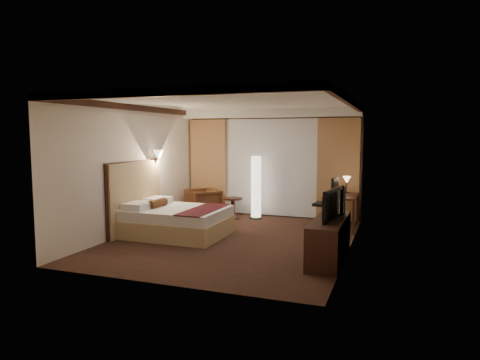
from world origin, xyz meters
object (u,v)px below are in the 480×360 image
(armchair, at_px, (203,201))
(office_chair, at_px, (325,202))
(bed, at_px, (178,222))
(floor_lamp, at_px, (256,187))
(dresser, at_px, (329,239))
(desk, at_px, (344,212))
(side_table, at_px, (233,208))
(television, at_px, (328,201))

(armchair, bearing_deg, office_chair, 38.06)
(bed, height_order, floor_lamp, floor_lamp)
(dresser, bearing_deg, office_chair, 100.54)
(bed, relative_size, dresser, 1.11)
(desk, distance_m, office_chair, 0.46)
(bed, bearing_deg, armchair, 100.41)
(side_table, height_order, office_chair, office_chair)
(desk, bearing_deg, dresser, -88.86)
(floor_lamp, bearing_deg, armchair, -169.65)
(armchair, height_order, office_chair, office_chair)
(armchair, relative_size, dresser, 0.44)
(bed, relative_size, floor_lamp, 1.26)
(armchair, relative_size, desk, 0.71)
(side_table, relative_size, dresser, 0.29)
(floor_lamp, distance_m, dresser, 3.74)
(desk, height_order, television, television)
(armchair, relative_size, office_chair, 0.68)
(desk, xyz_separation_m, office_chair, (-0.41, -0.05, 0.20))
(side_table, xyz_separation_m, desk, (2.72, -0.23, 0.12))
(armchair, distance_m, desk, 3.53)
(desk, xyz_separation_m, television, (0.02, -2.52, 0.62))
(bed, bearing_deg, office_chair, 33.17)
(television, bearing_deg, office_chair, 19.59)
(bed, bearing_deg, side_table, 78.18)
(desk, height_order, office_chair, office_chair)
(armchair, relative_size, television, 0.74)
(armchair, height_order, dresser, armchair)
(armchair, xyz_separation_m, side_table, (0.81, 0.03, -0.13))
(floor_lamp, bearing_deg, office_chair, -15.38)
(bed, xyz_separation_m, armchair, (-0.37, 2.04, 0.10))
(bed, relative_size, office_chair, 1.72)
(side_table, bearing_deg, dresser, -44.74)
(armchair, height_order, television, television)
(side_table, relative_size, television, 0.49)
(floor_lamp, bearing_deg, side_table, -158.03)
(side_table, bearing_deg, television, -45.05)
(television, bearing_deg, desk, 10.18)
(desk, relative_size, television, 1.05)
(side_table, distance_m, floor_lamp, 0.77)
(television, bearing_deg, dresser, -80.27)
(side_table, bearing_deg, office_chair, -6.81)
(side_table, relative_size, desk, 0.47)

